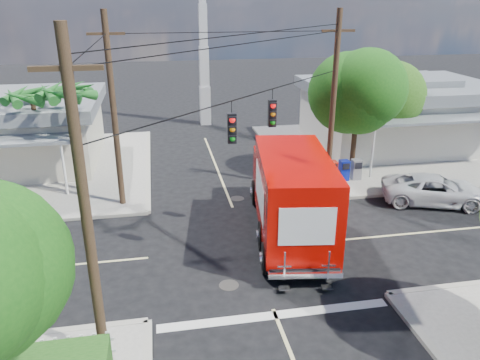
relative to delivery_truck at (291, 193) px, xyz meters
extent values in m
plane|color=black|center=(-1.94, -0.92, -1.89)|extent=(120.00, 120.00, 0.00)
cube|color=gray|center=(9.06, 10.08, -1.82)|extent=(14.00, 14.00, 0.14)
cube|color=#A7A294|center=(2.06, 10.08, -1.82)|extent=(0.25, 14.00, 0.14)
cube|color=#A7A294|center=(9.06, 3.08, -1.82)|extent=(14.00, 0.25, 0.14)
cube|color=gray|center=(-12.94, 10.08, -1.82)|extent=(14.00, 14.00, 0.14)
cube|color=#A7A294|center=(-5.94, 10.08, -1.82)|extent=(0.25, 14.00, 0.14)
cube|color=beige|center=(-1.94, 9.08, -1.89)|extent=(0.12, 12.00, 0.01)
cube|color=beige|center=(8.06, -0.92, -1.89)|extent=(12.00, 0.12, 0.01)
cube|color=silver|center=(-1.94, -5.22, -1.89)|extent=(7.50, 0.40, 0.01)
cube|color=silver|center=(10.56, 11.08, -0.05)|extent=(11.00, 8.00, 3.40)
cube|color=gray|center=(10.56, 11.08, 2.00)|extent=(11.80, 8.80, 0.70)
cube|color=gray|center=(10.56, 11.08, 2.50)|extent=(6.05, 4.40, 0.50)
cube|color=gray|center=(10.56, 6.18, 1.15)|extent=(9.90, 1.80, 0.15)
cylinder|color=silver|center=(6.16, 5.38, -0.30)|extent=(0.12, 0.12, 2.90)
cube|color=beige|center=(-13.94, 11.58, -0.15)|extent=(10.00, 8.00, 3.20)
cube|color=gray|center=(-13.94, 11.58, 1.80)|extent=(10.80, 8.80, 0.70)
cube|color=gray|center=(-13.94, 11.58, 2.30)|extent=(5.50, 4.40, 0.50)
cylinder|color=silver|center=(-9.94, 5.88, -0.40)|extent=(0.12, 0.12, 2.70)
cube|color=silver|center=(-1.44, 19.08, -0.39)|extent=(0.80, 0.80, 3.00)
cube|color=silver|center=(-1.44, 19.08, 2.61)|extent=(0.70, 0.70, 3.00)
cube|color=silver|center=(-1.44, 19.08, 5.61)|extent=(0.60, 0.60, 3.00)
cylinder|color=#422D1C|center=(5.26, 5.88, 0.29)|extent=(0.28, 0.28, 4.10)
sphere|color=#185313|center=(5.26, 5.88, 2.85)|extent=(4.10, 4.10, 4.10)
sphere|color=#185313|center=(4.86, 6.08, 3.11)|extent=(3.33, 3.33, 3.33)
sphere|color=#185313|center=(5.61, 5.58, 2.73)|extent=(3.58, 3.58, 3.58)
cylinder|color=#422D1C|center=(7.86, 8.08, 0.04)|extent=(0.28, 0.28, 3.58)
sphere|color=#275613|center=(7.86, 8.08, 2.28)|extent=(3.58, 3.58, 3.58)
sphere|color=#275613|center=(7.46, 8.28, 2.50)|extent=(2.91, 2.91, 2.91)
sphere|color=#275613|center=(8.21, 7.78, 2.17)|extent=(3.14, 3.14, 3.14)
cylinder|color=#422D1C|center=(-9.44, 6.58, 0.75)|extent=(0.24, 0.24, 5.00)
cone|color=#216C24|center=(-8.54, 6.58, 3.35)|extent=(0.50, 2.06, 0.98)
cone|color=#216C24|center=(-8.87, 7.29, 3.35)|extent=(1.92, 1.68, 0.98)
cone|color=#216C24|center=(-9.64, 7.46, 3.35)|extent=(2.12, 0.95, 0.98)
cone|color=#216C24|center=(-10.25, 6.97, 3.35)|extent=(1.34, 2.07, 0.98)
cone|color=#216C24|center=(-10.25, 6.19, 3.35)|extent=(1.34, 2.07, 0.98)
cone|color=#216C24|center=(-9.64, 5.71, 3.35)|extent=(2.12, 0.95, 0.98)
cone|color=#216C24|center=(-8.87, 5.88, 3.35)|extent=(1.92, 1.68, 0.98)
cylinder|color=#422D1C|center=(-11.44, 8.08, 0.55)|extent=(0.24, 0.24, 4.60)
cone|color=#216C24|center=(-10.54, 8.08, 2.95)|extent=(0.50, 2.06, 0.98)
cone|color=#216C24|center=(-10.87, 8.79, 2.95)|extent=(1.92, 1.68, 0.98)
cone|color=#216C24|center=(-11.64, 8.96, 2.95)|extent=(2.12, 0.95, 0.98)
cone|color=#216C24|center=(-12.25, 8.47, 2.95)|extent=(1.34, 2.07, 0.98)
cone|color=#216C24|center=(-12.25, 7.69, 2.95)|extent=(1.34, 2.07, 0.98)
cone|color=#216C24|center=(-11.64, 7.21, 2.95)|extent=(2.12, 0.95, 0.98)
cone|color=#216C24|center=(-10.87, 7.38, 2.95)|extent=(1.92, 1.68, 0.98)
cylinder|color=#473321|center=(-7.14, -6.12, 2.61)|extent=(0.28, 0.28, 9.00)
cube|color=#473321|center=(-7.14, -6.12, 6.11)|extent=(1.60, 0.12, 0.12)
cylinder|color=#473321|center=(3.26, 4.28, 2.61)|extent=(0.28, 0.28, 9.00)
cube|color=#473321|center=(3.26, 4.28, 6.11)|extent=(1.60, 0.12, 0.12)
cylinder|color=#473321|center=(-7.14, 4.28, 2.61)|extent=(0.28, 0.28, 9.00)
cube|color=#473321|center=(-7.14, 4.28, 6.11)|extent=(1.60, 0.12, 0.12)
cylinder|color=black|center=(-1.94, -0.92, 4.31)|extent=(10.43, 10.43, 0.04)
cube|color=black|center=(-2.74, -1.72, 3.36)|extent=(0.30, 0.24, 1.05)
sphere|color=red|center=(-2.74, -1.86, 3.69)|extent=(0.20, 0.20, 0.20)
cube|color=black|center=(-0.84, 0.18, 3.36)|extent=(0.30, 0.24, 1.05)
sphere|color=red|center=(-0.84, 0.04, 3.69)|extent=(0.20, 0.20, 0.20)
cube|color=silver|center=(-6.94, -6.52, -1.25)|extent=(0.09, 0.06, 1.00)
cube|color=red|center=(3.86, 5.28, -1.20)|extent=(0.50, 0.50, 1.10)
cube|color=#091799|center=(4.56, 5.28, -1.20)|extent=(0.50, 0.50, 1.10)
cube|color=slate|center=(5.26, 5.28, -1.20)|extent=(0.50, 0.50, 1.10)
cube|color=black|center=(0.02, 0.17, -1.31)|extent=(3.63, 8.58, 0.27)
cube|color=#CC0902|center=(0.50, 3.38, -0.46)|extent=(2.79, 2.16, 2.34)
cube|color=black|center=(0.60, 4.12, -0.03)|extent=(2.25, 0.59, 1.01)
cube|color=silver|center=(0.64, 4.33, -1.20)|extent=(2.44, 0.48, 0.37)
cube|color=#CC0902|center=(-0.11, -0.78, 0.29)|extent=(3.53, 6.50, 3.09)
cube|color=white|center=(1.22, -0.98, 0.45)|extent=(0.58, 3.80, 1.39)
cube|color=white|center=(-1.45, -0.59, 0.45)|extent=(0.58, 3.80, 1.39)
cube|color=white|center=(-0.57, -3.86, 0.45)|extent=(1.90, 0.30, 1.39)
cube|color=silver|center=(-0.59, -4.00, -1.31)|extent=(2.57, 0.63, 0.19)
cube|color=silver|center=(-1.34, -4.03, -0.88)|extent=(0.48, 0.13, 1.07)
cube|color=silver|center=(0.13, -4.24, -0.88)|extent=(0.48, 0.13, 1.07)
cylinder|color=black|center=(-0.74, 3.40, -1.31)|extent=(0.51, 1.21, 1.17)
cylinder|color=black|center=(1.69, 3.05, -1.31)|extent=(0.51, 1.21, 1.17)
cylinder|color=black|center=(-1.64, -2.71, -1.31)|extent=(0.51, 1.21, 1.17)
cylinder|color=black|center=(0.79, -3.07, -1.31)|extent=(0.51, 1.21, 1.17)
imported|color=silver|center=(7.88, 1.87, -1.20)|extent=(5.47, 3.83, 1.39)
camera|label=1|loc=(-5.25, -17.10, 7.58)|focal=35.00mm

